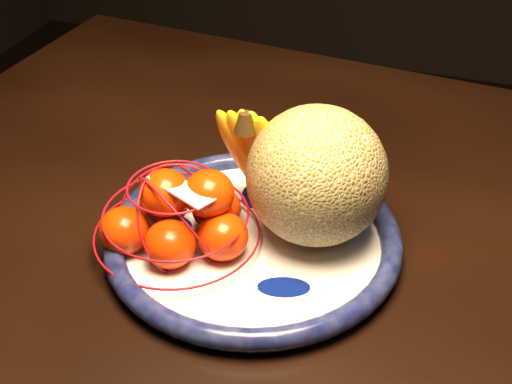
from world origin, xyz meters
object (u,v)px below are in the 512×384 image
(cantaloupe, at_px, (317,176))
(dining_table, at_px, (467,348))
(fruit_bowl, at_px, (253,239))
(mandarin_bag, at_px, (180,216))
(banana_bunch, at_px, (255,149))

(cantaloupe, bearing_deg, dining_table, -8.21)
(dining_table, distance_m, cantaloupe, 0.26)
(dining_table, bearing_deg, fruit_bowl, -173.08)
(fruit_bowl, bearing_deg, dining_table, 1.64)
(fruit_bowl, distance_m, mandarin_bag, 0.09)
(mandarin_bag, bearing_deg, cantaloupe, 25.33)
(dining_table, relative_size, banana_bunch, 11.33)
(mandarin_bag, bearing_deg, fruit_bowl, 21.43)
(dining_table, distance_m, mandarin_bag, 0.35)
(cantaloupe, bearing_deg, mandarin_bag, -154.67)
(dining_table, relative_size, mandarin_bag, 8.48)
(cantaloupe, height_order, mandarin_bag, cantaloupe)
(fruit_bowl, height_order, cantaloupe, cantaloupe)
(cantaloupe, distance_m, banana_bunch, 0.08)
(fruit_bowl, distance_m, cantaloupe, 0.10)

